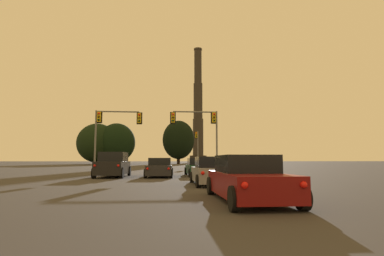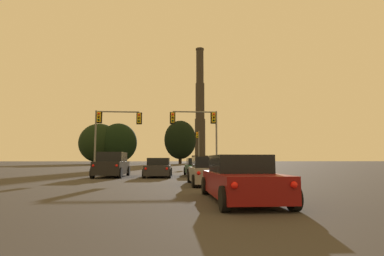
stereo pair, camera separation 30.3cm
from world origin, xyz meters
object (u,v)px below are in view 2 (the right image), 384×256
(sedan_right_lane_front, at_px, (197,167))
(sedan_center_lane_front, at_px, (159,168))
(suv_left_lane_front, at_px, (112,165))
(sedan_right_lane_third, at_px, (240,179))
(hatchback_right_lane_second, at_px, (208,172))
(traffic_light_far_right, at_px, (198,144))
(traffic_light_overhead_right, at_px, (201,125))
(smokestack, at_px, (200,117))
(traffic_light_overhead_left, at_px, (111,125))

(sedan_right_lane_front, bearing_deg, sedan_center_lane_front, -160.35)
(suv_left_lane_front, bearing_deg, sedan_center_lane_front, -0.81)
(sedan_center_lane_front, xyz_separation_m, suv_left_lane_front, (-3.50, 0.12, 0.23))
(sedan_center_lane_front, bearing_deg, sedan_right_lane_third, -75.78)
(hatchback_right_lane_second, xyz_separation_m, traffic_light_far_right, (3.31, 36.60, 3.47))
(sedan_center_lane_front, height_order, traffic_light_overhead_right, traffic_light_overhead_right)
(traffic_light_overhead_right, bearing_deg, hatchback_right_lane_second, -95.32)
(sedan_right_lane_front, bearing_deg, suv_left_lane_front, -171.69)
(smokestack, bearing_deg, traffic_light_overhead_left, -100.99)
(suv_left_lane_front, relative_size, sedan_right_lane_front, 1.05)
(suv_left_lane_front, xyz_separation_m, traffic_light_far_right, (9.55, 28.81, 3.23))
(traffic_light_far_right, relative_size, traffic_light_overhead_right, 1.00)
(sedan_right_lane_third, relative_size, hatchback_right_lane_second, 1.15)
(sedan_right_lane_third, height_order, hatchback_right_lane_second, hatchback_right_lane_second)
(sedan_right_lane_third, bearing_deg, traffic_light_far_right, 85.91)
(sedan_right_lane_front, distance_m, traffic_light_overhead_left, 11.34)
(sedan_center_lane_front, height_order, hatchback_right_lane_second, hatchback_right_lane_second)
(sedan_right_lane_third, xyz_separation_m, sedan_center_lane_front, (-2.93, 13.76, 0.00))
(traffic_light_overhead_left, bearing_deg, sedan_right_lane_third, -69.52)
(sedan_right_lane_front, bearing_deg, traffic_light_overhead_right, 80.03)
(traffic_light_overhead_right, bearing_deg, sedan_center_lane_front, -119.43)
(traffic_light_overhead_right, bearing_deg, sedan_right_lane_third, -93.30)
(traffic_light_overhead_left, bearing_deg, suv_left_lane_front, -78.12)
(sedan_right_lane_third, bearing_deg, smokestack, 84.29)
(traffic_light_far_right, height_order, traffic_light_overhead_right, traffic_light_overhead_right)
(sedan_right_lane_third, distance_m, hatchback_right_lane_second, 6.09)
(sedan_center_lane_front, relative_size, sedan_right_lane_front, 1.01)
(sedan_right_lane_third, distance_m, sedan_right_lane_front, 14.90)
(sedan_center_lane_front, xyz_separation_m, traffic_light_far_right, (6.06, 28.93, 3.46))
(sedan_right_lane_front, distance_m, traffic_light_far_right, 28.17)
(traffic_light_far_right, bearing_deg, hatchback_right_lane_second, -95.16)
(sedan_right_lane_third, xyz_separation_m, suv_left_lane_front, (-6.43, 13.88, 0.23))
(sedan_right_lane_third, relative_size, traffic_light_far_right, 0.75)
(sedan_right_lane_front, bearing_deg, smokestack, 83.11)
(hatchback_right_lane_second, height_order, traffic_light_overhead_right, traffic_light_overhead_right)
(suv_left_lane_front, bearing_deg, traffic_light_overhead_right, 44.54)
(sedan_center_lane_front, bearing_deg, suv_left_lane_front, -179.75)
(suv_left_lane_front, xyz_separation_m, sedan_right_lane_front, (6.60, 1.02, -0.23))
(sedan_center_lane_front, xyz_separation_m, smokestack, (16.35, 118.25, 21.18))
(traffic_light_far_right, xyz_separation_m, traffic_light_overhead_left, (-11.16, -21.16, 0.66))
(suv_left_lane_front, relative_size, traffic_light_overhead_left, 0.78)
(sedan_right_lane_front, xyz_separation_m, smokestack, (13.24, 117.12, 21.18))
(sedan_right_lane_front, height_order, traffic_light_overhead_left, traffic_light_overhead_left)
(traffic_light_far_right, bearing_deg, sedan_right_lane_front, -96.06)
(sedan_center_lane_front, height_order, sedan_right_lane_front, same)
(sedan_right_lane_third, height_order, sedan_center_lane_front, same)
(sedan_right_lane_third, xyz_separation_m, traffic_light_far_right, (3.12, 42.69, 3.46))
(sedan_right_lane_third, distance_m, sedan_center_lane_front, 14.07)
(sedan_right_lane_front, xyz_separation_m, traffic_light_overhead_left, (-8.21, 6.64, 4.12))
(traffic_light_overhead_right, bearing_deg, suv_left_lane_front, -136.60)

